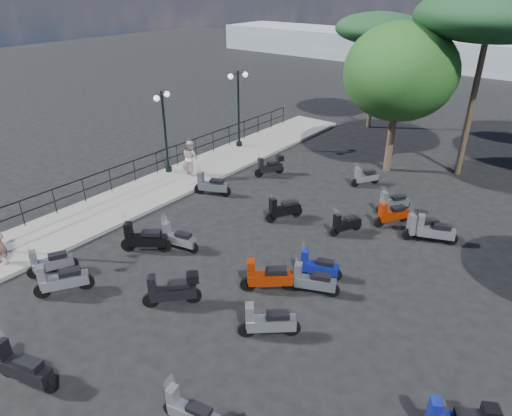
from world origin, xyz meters
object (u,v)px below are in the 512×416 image
Objects in this scene: scooter_1 at (51,263)px; scooter_6 at (172,290)px; scooter_4 at (211,185)px; scooter_3 at (144,239)px; scooter_11 at (190,412)px; scooter_10 at (22,368)px; scooter_5 at (270,166)px; scooter_7 at (178,239)px; pine_0 at (491,16)px; scooter_19 at (267,277)px; scooter_21 at (392,214)px; pedestrian_far at (190,158)px; broadleaf_tree at (400,72)px; scooter_14 at (345,224)px; scooter_15 at (393,203)px; scooter_2 at (62,280)px; scooter_12 at (268,322)px; scooter_13 at (313,281)px; scooter_20 at (318,266)px; scooter_25 at (433,231)px; pine_2 at (379,29)px; lamp_post_2 at (238,104)px; scooter_8 at (283,210)px; scooter_9 at (365,177)px; lamp_post_1 at (165,127)px.

scooter_6 is at bearing -136.02° from scooter_1.
scooter_6 reaches higher than scooter_4.
scooter_3 is 7.68m from scooter_11.
scooter_5 is at bearing -3.72° from scooter_10.
pine_0 is at bearing -37.09° from scooter_7.
scooter_19 is 0.97× the size of scooter_21.
pedestrian_far is 0.24× the size of broadleaf_tree.
scooter_3 is 0.22× the size of broadleaf_tree.
scooter_15 reaches higher than scooter_14.
scooter_2 is 6.68m from scooter_12.
scooter_1 is 1.03× the size of scooter_5.
scooter_3 is 1.00× the size of scooter_13.
scooter_19 is (2.46, 6.65, -0.01)m from scooter_10.
scooter_21 reaches higher than scooter_20.
scooter_25 reaches higher than scooter_20.
scooter_13 is 14.66m from pine_0.
scooter_4 is 0.99× the size of scooter_25.
pine_2 is at bearing 12.79° from scooter_25.
lamp_post_2 is 12.78m from pine_0.
scooter_8 reaches higher than scooter_9.
pine_0 is at bearing -75.64° from scooter_14.
lamp_post_1 is 2.83× the size of scooter_6.
scooter_7 is at bearing 49.82° from scooter_19.
lamp_post_2 reaches higher than scooter_12.
scooter_19 reaches higher than scooter_20.
scooter_19 is 19.80m from pine_2.
scooter_5 is 6.47m from scooter_15.
scooter_2 is 23.03m from pine_2.
scooter_19 is (-1.21, -0.75, 0.05)m from scooter_13.
scooter_11 is (7.14, -12.60, -0.05)m from scooter_5.
pedestrian_far reaches higher than scooter_9.
pedestrian_far is at bearing 11.39° from scooter_10.
scooter_13 is (2.44, -8.67, 0.03)m from scooter_9.
lamp_post_2 is 3.14× the size of scooter_9.
lamp_post_2 is 2.94× the size of scooter_19.
scooter_1 is at bearing -92.54° from pine_2.
scooter_19 is at bearing -84.30° from broadleaf_tree.
scooter_21 reaches higher than scooter_13.
scooter_12 is 0.90× the size of scooter_13.
scooter_8 is (6.18, -0.88, -0.55)m from pedestrian_far.
pedestrian_far is 0.24× the size of pine_2.
broadleaf_tree reaches higher than scooter_15.
broadleaf_tree is (-1.19, 11.91, 4.43)m from scooter_19.
lamp_post_1 is 1.90m from pedestrian_far.
scooter_19 is at bearing -3.59° from scooter_12.
scooter_20 is at bearing -69.75° from pine_2.
pine_0 reaches higher than scooter_19.
scooter_12 is 0.85× the size of scooter_25.
scooter_5 is 7.56m from broadleaf_tree.
pine_2 reaches higher than scooter_15.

